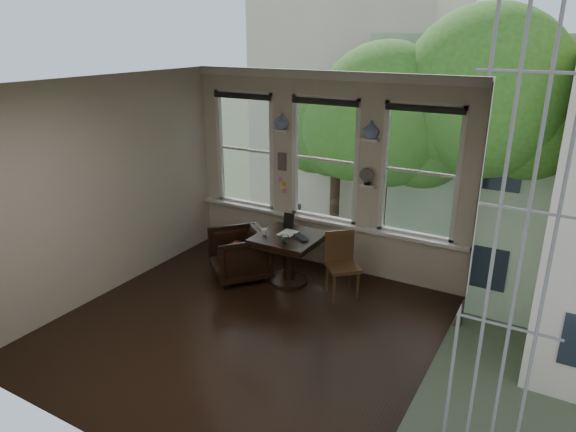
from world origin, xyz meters
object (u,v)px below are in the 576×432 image
Objects in this scene: armchair_left at (239,255)px; mug at (264,232)px; table at (289,259)px; side_chair_right at (343,267)px; laptop at (298,238)px.

mug is at bearing 50.18° from armchair_left.
side_chair_right reaches higher than table.
laptop is (0.92, 0.18, 0.39)m from armchair_left.
laptop is (0.18, -0.03, 0.39)m from table.
laptop is (-0.68, -0.04, 0.30)m from side_chair_right.
mug reaches higher than armchair_left.
mug is (-0.33, -0.14, 0.42)m from table.
table is at bearing 22.98° from mug.
armchair_left is at bearing 145.92° from side_chair_right.
mug reaches higher than table.
side_chair_right is 9.53× the size of mug.
laptop is at bearing -10.22° from table.
laptop is at bearing 141.35° from side_chair_right.
mug is at bearing 145.09° from side_chair_right.
mug is (-1.19, -0.14, 0.33)m from side_chair_right.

